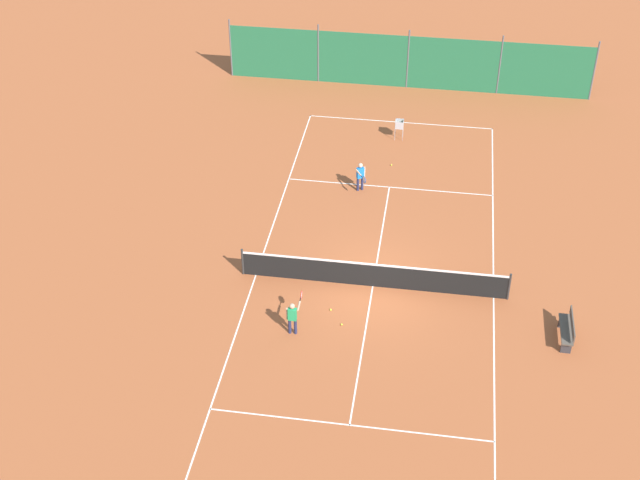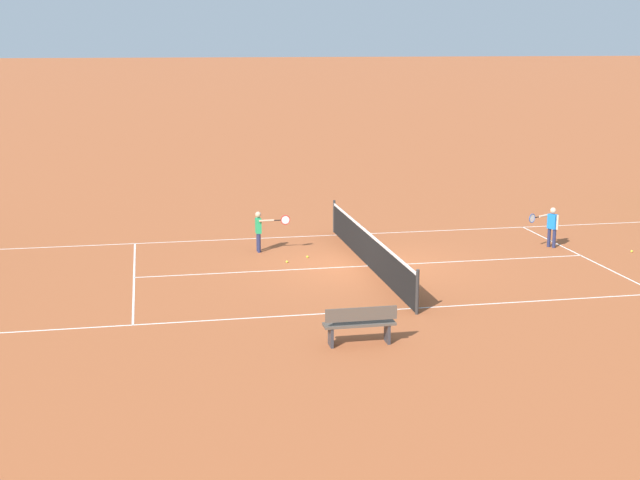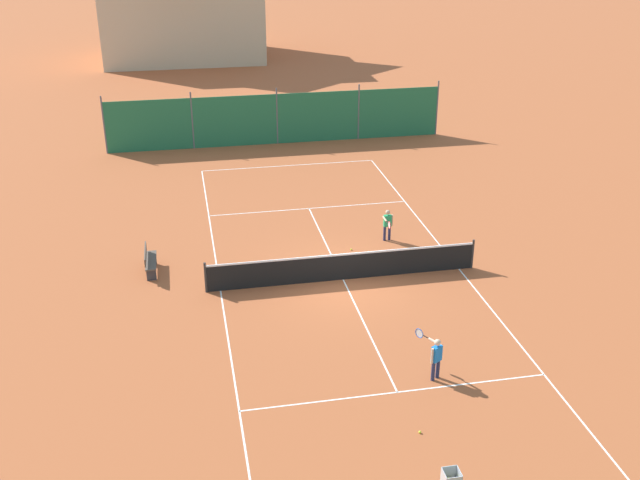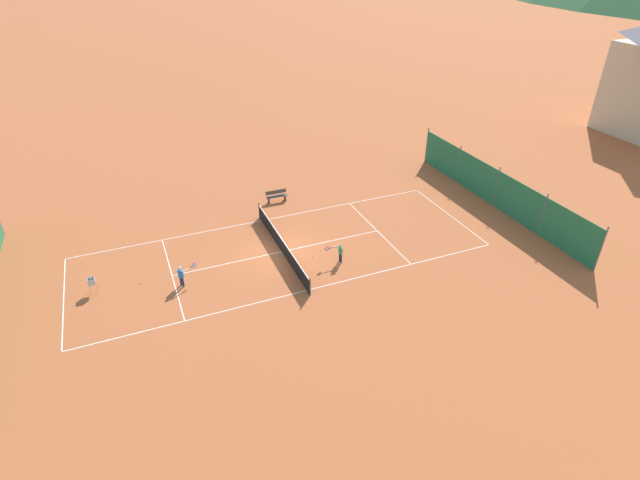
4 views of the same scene
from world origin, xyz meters
name	(u,v)px [view 3 (image 3 of 4)]	position (x,y,z in m)	size (l,w,h in m)	color
ground_plane	(343,279)	(0.00, 0.00, 0.00)	(600.00, 600.00, 0.00)	#A8542D
court_line_markings	(343,279)	(0.00, 0.00, 0.00)	(8.25, 23.85, 0.01)	white
tennis_net	(343,266)	(0.00, 0.00, 0.50)	(9.18, 0.08, 1.06)	#2D2D2D
windscreen_fence_far	(277,119)	(0.00, 15.50, 1.31)	(17.28, 0.08, 2.90)	#236B42
player_far_service	(388,223)	(2.29, 2.73, 0.71)	(0.41, 1.01, 1.21)	#23284C
player_near_baseline	(435,355)	(1.13, -5.97, 0.72)	(0.50, 1.04, 1.23)	#23284C
tennis_ball_alley_left	(420,432)	(0.07, -8.07, 0.03)	(0.07, 0.07, 0.07)	#CCE033
tennis_ball_near_corner	(351,249)	(0.79, 2.17, 0.03)	(0.07, 0.07, 0.07)	#CCE033
tennis_ball_by_net_right	(368,256)	(1.25, 1.49, 0.03)	(0.07, 0.07, 0.07)	#CCE033
courtside_bench	(150,260)	(-6.34, 1.79, 0.45)	(0.36, 1.50, 0.84)	#51473D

